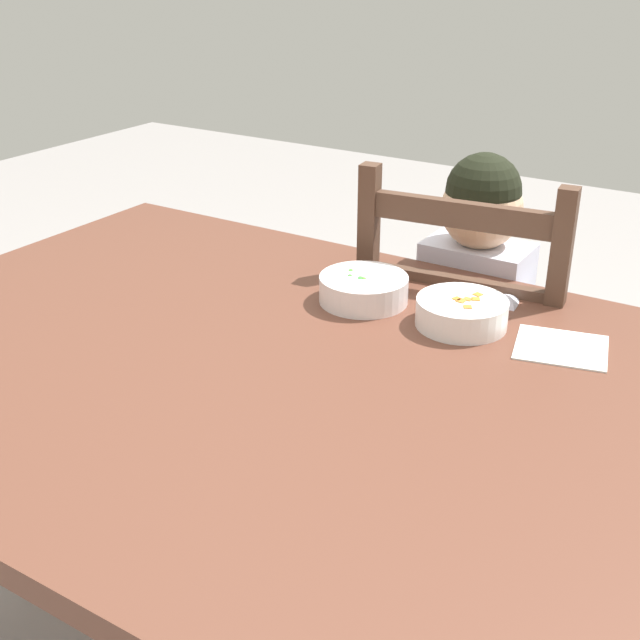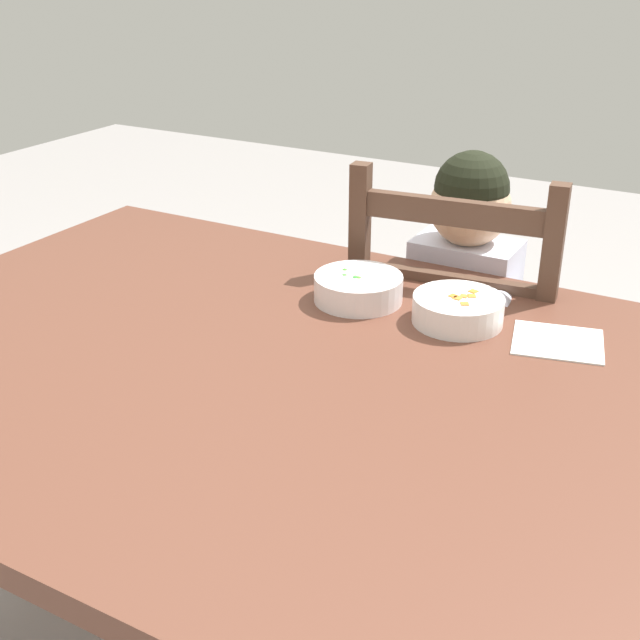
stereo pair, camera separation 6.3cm
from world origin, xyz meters
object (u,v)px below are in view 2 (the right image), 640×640
at_px(dining_chair, 456,375).
at_px(bowl_of_peas, 358,287).
at_px(dining_table, 259,404).
at_px(spoon, 434,310).
at_px(bowl_of_carrots, 458,309).
at_px(child_figure, 458,305).

relative_size(dining_chair, bowl_of_peas, 5.81).
relative_size(dining_table, spoon, 11.36).
distance_m(dining_chair, bowl_of_peas, 0.44).
distance_m(bowl_of_carrots, spoon, 0.06).
bearing_deg(dining_chair, dining_table, -103.50).
bearing_deg(bowl_of_carrots, dining_chair, 107.30).
bearing_deg(bowl_of_carrots, dining_table, -128.90).
bearing_deg(dining_table, bowl_of_peas, 82.80).
distance_m(dining_table, child_figure, 0.60).
bearing_deg(spoon, child_figure, 99.51).
bearing_deg(dining_chair, bowl_of_carrots, -72.70).
height_order(dining_table, spoon, spoon).
xyz_separation_m(dining_table, bowl_of_carrots, (0.23, 0.29, 0.11)).
bearing_deg(child_figure, bowl_of_peas, -108.73).
height_order(child_figure, spoon, child_figure).
xyz_separation_m(child_figure, bowl_of_peas, (-0.10, -0.29, 0.13)).
xyz_separation_m(dining_table, dining_chair, (0.14, 0.59, -0.19)).
xyz_separation_m(child_figure, spoon, (0.05, -0.27, 0.11)).
bearing_deg(dining_chair, child_figure, -130.27).
bearing_deg(dining_table, dining_chair, 76.50).
distance_m(dining_table, spoon, 0.37).
height_order(child_figure, bowl_of_peas, child_figure).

